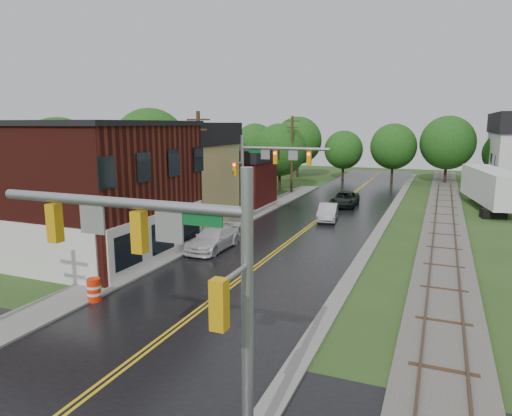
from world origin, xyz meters
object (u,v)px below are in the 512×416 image
Objects in this scene: semi_trailer at (491,186)px; suv_dark at (345,199)px; brick_building at (67,187)px; utility_pole_c at (292,153)px; tree_left_c at (222,156)px; utility_pole_b at (199,171)px; pickup_white at (213,239)px; traffic_signal_far at (267,164)px; construction_barrel at (94,290)px; traffic_signal_near at (166,256)px; tree_left_e at (281,151)px; tree_left_b at (151,148)px; tree_left_a at (60,160)px; sedan_silver at (328,212)px.

suv_dark is at bearing -164.98° from semi_trailer.
brick_building is 1.59× the size of utility_pole_c.
tree_left_c is 0.62× the size of semi_trailer.
utility_pole_b is 5.92m from pickup_white.
semi_trailer is at bearing 44.80° from brick_building.
traffic_signal_far is 6.64× the size of construction_barrel.
construction_barrel is at bearing 141.75° from traffic_signal_near.
pickup_white is at bearing 84.20° from construction_barrel.
utility_pole_c is at bearing 138.06° from suv_dark.
tree_left_c reaches higher than suv_dark.
traffic_signal_far is 18.91m from construction_barrel.
construction_barrel is at bearing -82.30° from utility_pole_b.
semi_trailer is (22.78, -4.67, -2.53)m from tree_left_e.
tree_left_e is 1.63× the size of pickup_white.
traffic_signal_far is 0.96× the size of tree_left_c.
utility_pole_b is at bearing 50.93° from brick_building.
traffic_signal_near is 1.46× the size of pickup_white.
tree_left_b reaches higher than pickup_white.
tree_left_b reaches higher than traffic_signal_near.
brick_building is 1.65× the size of tree_left_a.
tree_left_b is at bearing 107.61° from brick_building.
utility_pole_c is at bearing 92.92° from construction_barrel.
tree_left_a reaches higher than suv_dark.
brick_building is at bearing -96.71° from tree_left_e.
tree_left_b reaches higher than tree_left_c.
tree_left_c is (-10.38, 12.90, -0.46)m from traffic_signal_far.
brick_building is at bearing -155.39° from pickup_white.
utility_pole_b reaches higher than brick_building.
traffic_signal_far reaches higher than semi_trailer.
utility_pole_b is at bearing -68.51° from tree_left_c.
construction_barrel is (1.80, -13.32, -4.17)m from utility_pole_b.
utility_pole_b is at bearing 0.45° from tree_left_a.
tree_left_b is 1.27× the size of tree_left_c.
brick_building is at bearing 140.83° from traffic_signal_near.
brick_building is 1.87× the size of tree_left_c.
tree_left_c reaches higher than traffic_signal_near.
traffic_signal_far is at bearing -51.18° from tree_left_c.
semi_trailer is at bearing 52.89° from pickup_white.
utility_pole_c is 16.05m from sedan_silver.
construction_barrel is at bearing -41.68° from tree_left_a.
traffic_signal_near reaches higher than sedan_silver.
construction_barrel is (14.85, -13.22, -4.56)m from tree_left_a.
suv_dark is at bearing -40.34° from tree_left_e.
tree_left_e reaches higher than semi_trailer.
traffic_signal_far is at bearing 17.30° from tree_left_a.
brick_building is 1.59× the size of utility_pole_b.
semi_trailer is 11.23× the size of construction_barrel.
traffic_signal_near is at bearing -62.81° from utility_pole_b.
utility_pole_c is 1.77× the size of suv_dark.
pickup_white is (9.86, -21.24, -3.78)m from tree_left_c.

